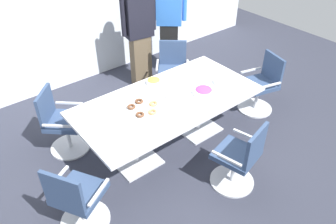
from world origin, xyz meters
The scene contains 15 objects.
ground_plane centered at (0.00, 0.00, -0.01)m, with size 10.00×10.00×0.01m, color #2D303D.
back_wall centered at (0.00, 2.40, 1.40)m, with size 8.00×0.10×2.80m, color silver.
conference_table centered at (0.00, 0.00, 0.63)m, with size 2.40×1.20×0.75m.
office_chair_0 centered at (-1.55, -0.46, 0.41)m, with size 0.74×0.74×0.91m.
office_chair_1 centered at (0.19, -1.10, 0.41)m, with size 0.65×0.65×0.91m.
office_chair_2 centered at (1.67, -0.23, 0.41)m, with size 0.66×0.66×0.91m.
office_chair_3 centered at (0.86, 0.95, 0.41)m, with size 0.76×0.76×0.91m.
office_chair_4 centered at (-1.15, 0.81, 0.41)m, with size 0.76×0.76×0.91m.
person_standing_0 centered at (0.66, 1.57, 0.99)m, with size 0.62×0.28×1.87m.
person_standing_1 centered at (1.36, 1.68, 0.99)m, with size 0.51×0.46×1.88m.
snack_bowl_candy_mix centered at (0.43, -0.20, 0.80)m, with size 0.25×0.25×0.11m.
snack_bowl_chips_yellow centered at (0.08, 0.42, 0.79)m, with size 0.20×0.20×0.09m.
donut_platter centered at (-0.37, 0.02, 0.77)m, with size 0.40×0.39×0.04m.
plate_stack centered at (0.80, -0.14, 0.77)m, with size 0.19×0.19×0.05m.
napkin_pile centered at (0.08, -0.04, 0.78)m, with size 0.16×0.16×0.06m, color white.
Camera 1 is at (-2.21, -2.76, 3.16)m, focal length 35.80 mm.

